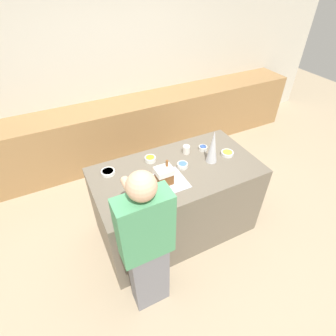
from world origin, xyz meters
The scene contains 14 objects.
ground_plane centered at (0.00, 0.00, 0.00)m, with size 12.00×12.00×0.00m, color tan.
wall_back centered at (0.00, 2.05, 1.30)m, with size 8.00×0.05×2.60m.
back_cabinet_block centered at (0.00, 1.72, 0.45)m, with size 6.00×0.60×0.90m.
kitchen_island centered at (0.00, 0.00, 0.46)m, with size 1.71×0.91×0.91m.
baking_tray centered at (-0.20, -0.12, 0.92)m, with size 0.42×0.34×0.01m.
gingerbread_house centered at (-0.20, -0.12, 1.01)m, with size 0.16×0.13×0.24m.
decorative_tree centered at (0.39, -0.03, 1.10)m, with size 0.12×0.12×0.36m.
candy_bowl_far_right centered at (-0.64, 0.25, 0.93)m, with size 0.14×0.14×0.04m.
candy_bowl_far_left centered at (0.61, -0.02, 0.93)m, with size 0.13×0.13×0.04m.
candy_bowl_near_tray_left centered at (0.42, 0.18, 0.94)m, with size 0.09×0.09×0.05m.
candy_bowl_near_tray_right centered at (-0.18, 0.26, 0.94)m, with size 0.11×0.11×0.05m.
candy_bowl_front_corner centered at (0.07, 0.01, 0.94)m, with size 0.11×0.11×0.05m.
mug centered at (0.23, 0.21, 0.96)m, with size 0.08×0.08×0.09m.
person centered at (-0.61, -0.63, 0.82)m, with size 0.41×0.52×1.58m.
Camera 1 is at (-1.00, -1.79, 2.60)m, focal length 28.00 mm.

